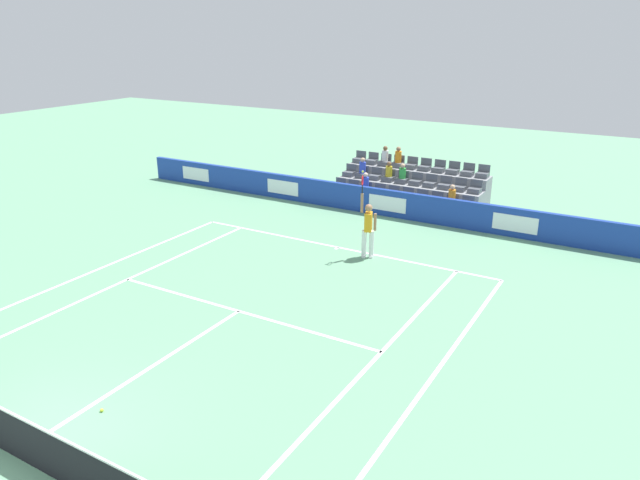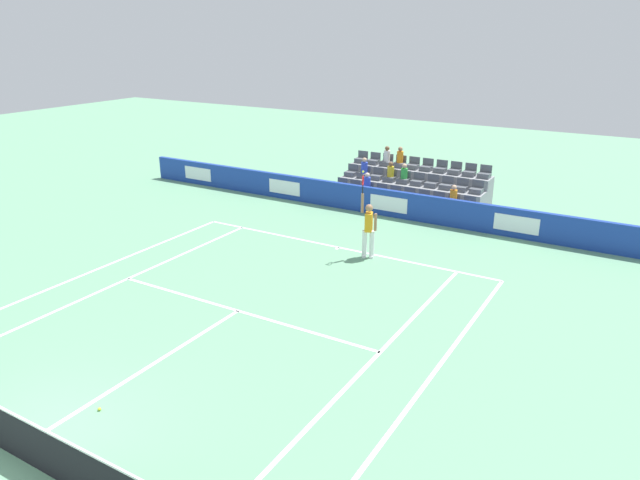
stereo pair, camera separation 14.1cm
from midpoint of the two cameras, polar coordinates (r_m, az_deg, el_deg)
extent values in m
plane|color=#669E77|center=(12.25, -27.75, -17.88)|extent=(80.00, 80.00, 0.00)
cube|color=white|center=(19.99, 1.58, -0.71)|extent=(10.97, 0.10, 0.01)
cube|color=white|center=(15.79, -8.11, -6.80)|extent=(8.23, 0.10, 0.01)
cube|color=white|center=(13.76, -16.47, -11.80)|extent=(0.10, 6.40, 0.01)
cube|color=white|center=(18.16, -19.33, -4.09)|extent=(0.10, 11.89, 0.01)
cube|color=white|center=(13.53, 4.84, -11.56)|extent=(0.10, 11.89, 0.01)
cube|color=white|center=(19.17, -22.03, -3.17)|extent=(0.10, 11.89, 0.01)
cube|color=white|center=(13.10, 10.39, -12.99)|extent=(0.10, 11.89, 0.01)
cube|color=white|center=(19.91, 1.44, -0.80)|extent=(0.10, 0.20, 0.01)
cube|color=#193899|center=(23.31, 6.43, 3.57)|extent=(24.44, 0.20, 1.05)
cube|color=white|center=(21.81, 18.11, 1.52)|extent=(1.56, 0.01, 0.59)
cube|color=white|center=(23.22, 6.32, 3.50)|extent=(1.56, 0.01, 0.59)
cube|color=white|center=(25.50, -3.78, 5.08)|extent=(1.56, 0.01, 0.59)
cube|color=white|center=(28.45, -12.04, 6.25)|extent=(1.56, 0.01, 0.59)
cube|color=black|center=(11.99, -28.11, -16.12)|extent=(11.77, 0.02, 0.92)
cube|color=white|center=(11.74, -28.50, -14.20)|extent=(11.77, 0.04, 0.04)
cylinder|color=white|center=(19.05, 4.77, -0.40)|extent=(0.16, 0.16, 0.90)
cylinder|color=white|center=(19.08, 4.05, -0.36)|extent=(0.16, 0.16, 0.90)
cube|color=white|center=(19.20, 4.73, -1.55)|extent=(0.20, 0.28, 0.08)
cube|color=white|center=(19.22, 4.02, -1.50)|extent=(0.20, 0.28, 0.08)
cube|color=orange|center=(18.82, 4.47, 1.76)|extent=(0.32, 0.41, 0.60)
sphere|color=#9E7251|center=(18.68, 4.51, 3.10)|extent=(0.24, 0.24, 0.24)
cylinder|color=#9E7251|center=(18.66, 3.85, 3.58)|extent=(0.09, 0.09, 0.62)
cylinder|color=#9E7251|center=(18.74, 5.12, 1.73)|extent=(0.09, 0.09, 0.56)
cylinder|color=black|center=(18.54, 3.88, 4.92)|extent=(0.04, 0.04, 0.28)
torus|color=red|center=(18.47, 3.90, 5.76)|extent=(0.13, 0.30, 0.31)
sphere|color=#D1E533|center=(18.40, 3.92, 6.60)|extent=(0.07, 0.07, 0.07)
cube|color=gray|center=(24.35, 7.44, 3.46)|extent=(6.20, 0.95, 0.42)
cube|color=#545960|center=(23.39, 13.77, 3.14)|extent=(0.48, 0.44, 0.20)
cube|color=#545960|center=(23.50, 13.97, 3.84)|extent=(0.48, 0.04, 0.30)
cube|color=#545960|center=(23.56, 12.33, 3.38)|extent=(0.48, 0.44, 0.20)
cube|color=#545960|center=(23.67, 12.53, 4.08)|extent=(0.48, 0.04, 0.30)
cube|color=#545960|center=(23.74, 10.92, 3.61)|extent=(0.48, 0.44, 0.20)
cube|color=#545960|center=(23.86, 11.12, 4.30)|extent=(0.48, 0.04, 0.30)
cube|color=#545960|center=(23.94, 9.52, 3.83)|extent=(0.48, 0.44, 0.20)
cube|color=#545960|center=(24.06, 9.73, 4.52)|extent=(0.48, 0.04, 0.30)
cube|color=#545960|center=(24.16, 8.15, 4.05)|extent=(0.48, 0.44, 0.20)
cube|color=#545960|center=(24.27, 8.36, 4.73)|extent=(0.48, 0.04, 0.30)
cube|color=#545960|center=(24.38, 6.80, 4.27)|extent=(0.48, 0.44, 0.20)
cube|color=#545960|center=(24.50, 7.01, 4.94)|extent=(0.48, 0.04, 0.30)
cube|color=#545960|center=(24.62, 5.48, 4.47)|extent=(0.48, 0.44, 0.20)
cube|color=#545960|center=(24.74, 5.69, 5.14)|extent=(0.48, 0.04, 0.30)
cube|color=#545960|center=(24.88, 4.18, 4.67)|extent=(0.48, 0.44, 0.20)
cube|color=#545960|center=(24.99, 4.40, 5.33)|extent=(0.48, 0.04, 0.30)
cube|color=#545960|center=(25.15, 2.91, 4.87)|extent=(0.48, 0.44, 0.20)
cube|color=#545960|center=(25.26, 3.13, 5.52)|extent=(0.48, 0.04, 0.30)
cube|color=#545960|center=(25.43, 1.66, 5.05)|extent=(0.48, 0.44, 0.20)
cube|color=#545960|center=(25.53, 1.89, 5.70)|extent=(0.48, 0.04, 0.30)
cube|color=gray|center=(25.14, 8.31, 4.44)|extent=(6.20, 0.95, 0.84)
cube|color=#545960|center=(24.16, 14.52, 4.65)|extent=(0.48, 0.44, 0.20)
cube|color=#545960|center=(24.28, 14.71, 5.32)|extent=(0.48, 0.04, 0.30)
cube|color=#545960|center=(24.32, 13.12, 4.87)|extent=(0.48, 0.44, 0.20)
cube|color=#545960|center=(24.45, 13.31, 5.53)|extent=(0.48, 0.04, 0.30)
cube|color=#545960|center=(24.50, 11.74, 5.08)|extent=(0.48, 0.44, 0.20)
cube|color=#545960|center=(24.62, 11.93, 5.74)|extent=(0.48, 0.04, 0.30)
cube|color=#545960|center=(24.69, 10.38, 5.29)|extent=(0.48, 0.44, 0.20)
cube|color=#545960|center=(24.82, 10.57, 5.95)|extent=(0.48, 0.04, 0.30)
cube|color=#545960|center=(24.90, 9.04, 5.49)|extent=(0.48, 0.44, 0.20)
cube|color=#545960|center=(25.02, 9.24, 6.14)|extent=(0.48, 0.04, 0.30)
cube|color=#545960|center=(25.12, 7.72, 5.69)|extent=(0.48, 0.44, 0.20)
cube|color=#545960|center=(25.24, 7.92, 6.33)|extent=(0.48, 0.04, 0.30)
cube|color=#545960|center=(25.36, 6.42, 5.88)|extent=(0.48, 0.44, 0.20)
cube|color=#545960|center=(25.48, 6.63, 6.51)|extent=(0.48, 0.04, 0.30)
cube|color=#545960|center=(25.60, 5.15, 6.06)|extent=(0.48, 0.44, 0.20)
cube|color=#545960|center=(25.72, 5.36, 6.69)|extent=(0.48, 0.04, 0.30)
cube|color=#545960|center=(25.86, 3.90, 6.23)|extent=(0.48, 0.44, 0.20)
cube|color=#545960|center=(25.98, 4.11, 6.86)|extent=(0.48, 0.04, 0.30)
cube|color=#545960|center=(26.14, 2.68, 6.40)|extent=(0.48, 0.44, 0.20)
cube|color=#545960|center=(26.25, 2.89, 7.02)|extent=(0.48, 0.04, 0.30)
cube|color=gray|center=(25.95, 9.14, 5.36)|extent=(6.20, 0.95, 1.26)
cube|color=#545960|center=(24.95, 15.22, 6.06)|extent=(0.48, 0.44, 0.20)
cube|color=#545960|center=(25.08, 15.40, 6.70)|extent=(0.48, 0.04, 0.30)
cube|color=#545960|center=(25.11, 13.86, 6.26)|extent=(0.48, 0.44, 0.20)
cube|color=#545960|center=(25.24, 14.04, 6.90)|extent=(0.48, 0.04, 0.30)
cube|color=#545960|center=(25.28, 12.51, 6.46)|extent=(0.48, 0.44, 0.20)
cube|color=#545960|center=(25.41, 12.70, 7.10)|extent=(0.48, 0.04, 0.30)
cube|color=#545960|center=(25.47, 11.18, 6.66)|extent=(0.48, 0.44, 0.20)
cube|color=#545960|center=(25.60, 11.37, 7.28)|extent=(0.48, 0.04, 0.30)
cube|color=#545960|center=(25.67, 9.87, 6.84)|extent=(0.48, 0.44, 0.20)
cube|color=#545960|center=(25.80, 10.07, 7.47)|extent=(0.48, 0.04, 0.30)
cube|color=#545960|center=(25.88, 8.59, 7.02)|extent=(0.48, 0.44, 0.20)
cube|color=#545960|center=(26.01, 8.78, 7.64)|extent=(0.48, 0.04, 0.30)
cube|color=#545960|center=(26.11, 7.32, 7.20)|extent=(0.48, 0.44, 0.20)
cube|color=#545960|center=(26.24, 7.51, 7.81)|extent=(0.48, 0.04, 0.30)
cube|color=#545960|center=(26.35, 6.07, 7.36)|extent=(0.48, 0.44, 0.20)
cube|color=#545960|center=(26.48, 6.27, 7.97)|extent=(0.48, 0.04, 0.30)
cube|color=#545960|center=(26.60, 4.84, 7.52)|extent=(0.48, 0.44, 0.20)
cube|color=#545960|center=(26.73, 5.05, 8.13)|extent=(0.48, 0.04, 0.30)
cube|color=#545960|center=(26.87, 3.64, 7.68)|extent=(0.48, 0.44, 0.20)
cube|color=#545960|center=(26.99, 3.85, 8.27)|extent=(0.48, 0.04, 0.30)
cylinder|color=orange|center=(23.51, 12.43, 4.20)|extent=(0.28, 0.28, 0.48)
sphere|color=#D3A884|center=(23.42, 12.49, 5.00)|extent=(0.20, 0.20, 0.20)
cylinder|color=yellow|center=(25.33, 6.50, 6.59)|extent=(0.28, 0.28, 0.43)
sphere|color=brown|center=(25.26, 6.52, 7.29)|extent=(0.20, 0.20, 0.20)
cylinder|color=orange|center=(26.08, 7.39, 7.96)|extent=(0.28, 0.28, 0.49)
sphere|color=#9E7251|center=(26.01, 7.43, 8.70)|extent=(0.20, 0.20, 0.20)
cylinder|color=green|center=(25.09, 7.80, 6.40)|extent=(0.28, 0.28, 0.43)
sphere|color=#D3A884|center=(25.02, 7.83, 7.10)|extent=(0.20, 0.20, 0.20)
cylinder|color=white|center=(26.33, 6.14, 8.08)|extent=(0.28, 0.28, 0.46)
sphere|color=brown|center=(26.26, 6.17, 8.78)|extent=(0.20, 0.20, 0.20)
cylinder|color=blue|center=(24.83, 4.25, 5.49)|extent=(0.28, 0.28, 0.51)
sphere|color=beige|center=(24.75, 4.27, 6.28)|extent=(0.20, 0.20, 0.20)
cylinder|color=blue|center=(25.83, 3.97, 6.98)|extent=(0.28, 0.28, 0.47)
sphere|color=#D3A884|center=(25.76, 3.99, 7.72)|extent=(0.20, 0.20, 0.20)
sphere|color=#D1E533|center=(12.69, -20.61, -15.11)|extent=(0.07, 0.07, 0.07)
camera|label=1|loc=(0.07, -90.23, -0.08)|focal=33.19mm
camera|label=2|loc=(0.07, 89.77, 0.08)|focal=33.19mm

